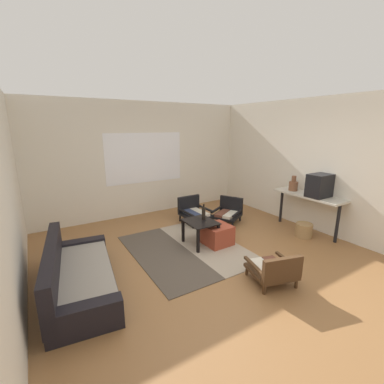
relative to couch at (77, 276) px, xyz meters
The scene contains 16 objects.
ground_plane 2.08m from the couch, 12.85° to the right, with size 7.80×7.80×0.00m, color olive.
far_wall_with_window 3.48m from the couch, 52.18° to the left, with size 5.60×0.13×2.70m.
side_wall_right 4.82m from the couch, ahead, with size 0.12×6.60×2.70m, color silver.
side_wall_left 1.32m from the couch, 166.00° to the right, with size 0.12×6.60×2.70m, color silver.
area_rug 1.88m from the couch, ahead, with size 1.81×2.24×0.01m.
couch is the anchor object (origin of this frame).
coffee_table 2.19m from the couch, ahead, with size 0.51×0.60×0.46m.
armchair_by_window 3.02m from the couch, 27.30° to the left, with size 0.58×0.65×0.56m.
armchair_striped_foreground 2.66m from the couch, 28.31° to the right, with size 0.70×0.70×0.48m.
armchair_corner 3.53m from the couch, 16.48° to the left, with size 0.76×0.75×0.54m.
ottoman_orange 2.44m from the couch, ahead, with size 0.47×0.47×0.37m, color #993D28.
console_shelf 4.43m from the couch, ahead, with size 0.47×1.42×0.79m.
crt_television 4.49m from the couch, ahead, with size 0.47×0.32×0.45m.
clay_vase 4.45m from the couch, ahead, with size 0.18×0.18×0.32m.
glass_bottle 2.32m from the couch, ahead, with size 0.07×0.07×0.29m.
wicker_basket 4.13m from the couch, ahead, with size 0.32×0.32×0.27m, color #9E7A4C.
Camera 1 is at (-2.32, -2.96, 2.14)m, focal length 24.45 mm.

